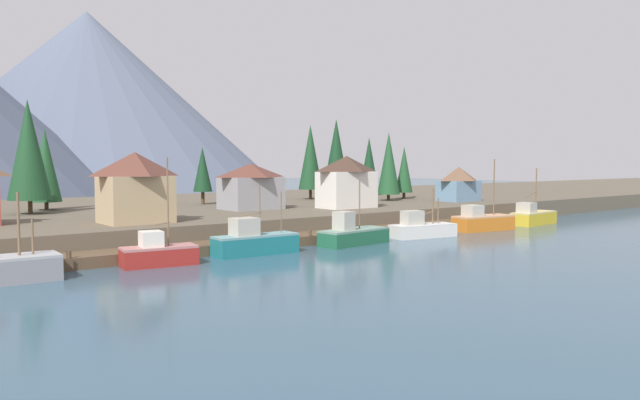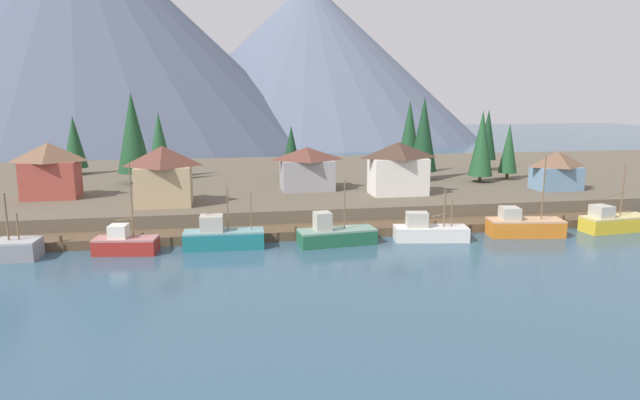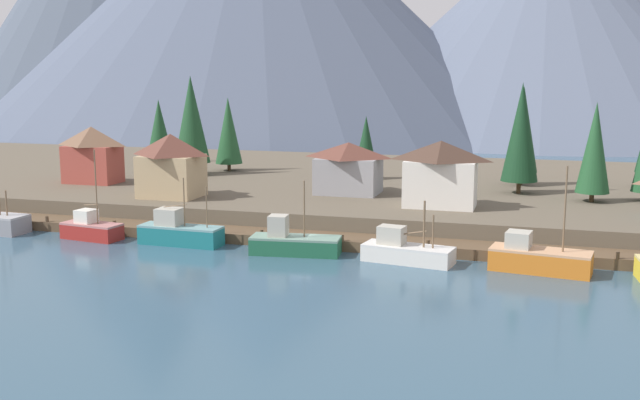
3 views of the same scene
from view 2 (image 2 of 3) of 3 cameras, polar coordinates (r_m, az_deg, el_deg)
name	(u,v)px [view 2 (image 2 of 3)]	position (r m, az deg, el deg)	size (l,w,h in m)	color
ground_plane	(305,208)	(80.41, -1.55, -0.79)	(400.00, 400.00, 1.00)	#335166
dock	(328,231)	(62.87, 0.85, -3.16)	(80.00, 4.00, 1.60)	brown
shoreline_bank	(294,183)	(91.80, -2.65, 1.76)	(400.00, 56.00, 2.50)	brown
mountain_central_peak	(78,28)	(198.19, -23.67, 15.87)	(154.89, 154.89, 72.21)	#4C566B
mountain_east_peak	(310,60)	(211.55, -1.07, 14.22)	(123.83, 123.83, 56.40)	slate
fishing_boat_red	(125,243)	(58.86, -19.41, -4.22)	(6.42, 3.34, 9.04)	maroon
fishing_boat_teal	(222,237)	(58.23, -10.05, -3.73)	(8.28, 2.81, 6.56)	#196B70
fishing_boat_green	(335,235)	(58.88, 1.56, -3.57)	(8.45, 3.75, 6.85)	#1E5B3D
fishing_boat_white	(429,231)	(61.70, 11.12, -3.16)	(8.26, 4.01, 5.60)	silver
fishing_boat_orange	(524,226)	(66.42, 20.20, -2.50)	(8.53, 4.09, 9.04)	#CC6B1E
fishing_boat_yellow	(614,222)	(73.02, 27.99, -1.99)	(8.42, 3.60, 7.79)	gold
house_tan	(164,175)	(69.15, -15.78, 2.49)	(6.74, 5.63, 7.16)	tan
house_blue	(557,170)	(84.50, 23.17, 2.86)	(6.41, 4.41, 5.39)	#6689A8
house_white	(398,168)	(74.54, 8.05, 3.29)	(7.69, 4.74, 6.97)	silver
house_grey	(307,168)	(77.67, -1.36, 3.32)	(7.51, 5.78, 5.97)	gray
house_red	(50,170)	(78.88, -26.00, 2.79)	(6.99, 4.42, 7.18)	#9E4238
conifer_near_left	(409,132)	(93.78, 9.18, 6.88)	(3.96, 3.96, 12.28)	#4C3823
conifer_near_right	(482,143)	(87.32, 16.29, 5.62)	(3.62, 3.62, 10.86)	#4C3823
conifer_mid_left	(74,142)	(100.56, -23.96, 5.49)	(3.83, 3.83, 9.77)	#4C3823
conifer_mid_right	(488,135)	(101.47, 16.87, 6.44)	(3.18, 3.18, 10.64)	#4C3823
conifer_back_left	(291,146)	(89.29, -2.98, 5.59)	(2.76, 2.76, 8.34)	#4C3823
conifer_back_right	(424,134)	(87.48, 10.61, 6.68)	(4.23, 4.23, 12.85)	#4C3823
conifer_centre	(159,142)	(91.96, -16.20, 5.75)	(3.85, 3.85, 10.44)	#4C3823
conifer_far_left	(509,148)	(91.64, 18.84, 5.06)	(2.88, 2.88, 8.76)	#4C3823
conifer_far_right	(133,133)	(86.95, -18.70, 6.58)	(4.92, 4.92, 13.53)	#4C3823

